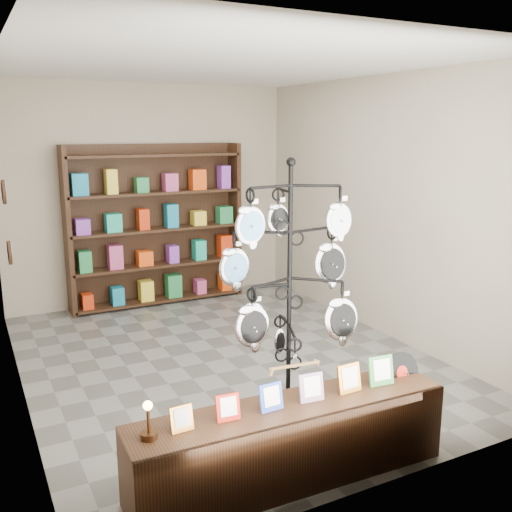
# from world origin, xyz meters

# --- Properties ---
(ground) EXTENTS (5.00, 5.00, 0.00)m
(ground) POSITION_xyz_m (0.00, 0.00, 0.00)
(ground) COLOR slate
(ground) RESTS_ON ground
(room_envelope) EXTENTS (5.00, 5.00, 5.00)m
(room_envelope) POSITION_xyz_m (0.00, 0.00, 1.85)
(room_envelope) COLOR #ADA38B
(room_envelope) RESTS_ON ground
(display_tree) EXTENTS (1.13, 1.09, 2.19)m
(display_tree) POSITION_xyz_m (-0.15, -1.55, 1.27)
(display_tree) COLOR black
(display_tree) RESTS_ON ground
(front_shelf) EXTENTS (2.30, 0.53, 0.81)m
(front_shelf) POSITION_xyz_m (-0.48, -2.16, 0.28)
(front_shelf) COLOR black
(front_shelf) RESTS_ON ground
(back_shelving) EXTENTS (2.42, 0.36, 2.20)m
(back_shelving) POSITION_xyz_m (0.00, 2.30, 1.03)
(back_shelving) COLOR black
(back_shelving) RESTS_ON ground
(wall_clocks) EXTENTS (0.03, 0.24, 0.84)m
(wall_clocks) POSITION_xyz_m (-1.97, 0.80, 1.50)
(wall_clocks) COLOR black
(wall_clocks) RESTS_ON ground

